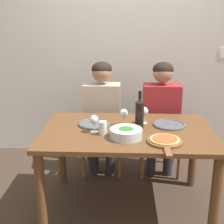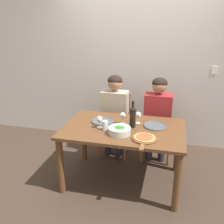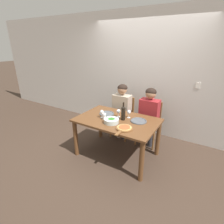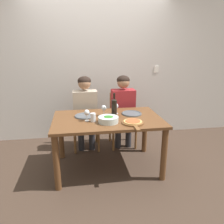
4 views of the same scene
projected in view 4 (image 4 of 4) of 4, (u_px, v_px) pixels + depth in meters
ground_plane at (108, 167)px, 3.13m from camera, size 40.00×40.00×0.00m
back_wall at (98, 65)px, 3.93m from camera, size 10.00×0.06×2.70m
dining_table at (108, 126)px, 2.95m from camera, size 1.44×0.93×0.74m
chair_left at (86, 119)px, 3.68m from camera, size 0.42×0.42×0.90m
chair_right at (122, 117)px, 3.77m from camera, size 0.42×0.42×0.90m
person_woman at (85, 107)px, 3.51m from camera, size 0.47×0.51×1.22m
person_man at (123, 105)px, 3.60m from camera, size 0.47×0.51×1.22m
wine_bottle at (114, 107)px, 2.94m from camera, size 0.07×0.07×0.33m
broccoli_bowl at (108, 119)px, 2.74m from camera, size 0.26×0.26×0.08m
dinner_plate_left at (85, 116)px, 2.98m from camera, size 0.28×0.28×0.02m
dinner_plate_right at (132, 113)px, 3.09m from camera, size 0.28×0.28×0.02m
pizza_on_board at (133, 122)px, 2.70m from camera, size 0.27×0.41×0.04m
wine_glass_left at (87, 113)px, 2.77m from camera, size 0.07×0.07×0.15m
wine_glass_right at (116, 107)px, 3.08m from camera, size 0.07×0.07×0.15m
wine_glass_centre at (104, 108)px, 2.98m from camera, size 0.07×0.07×0.15m
water_tumbler at (93, 117)px, 2.77m from camera, size 0.07×0.07×0.11m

